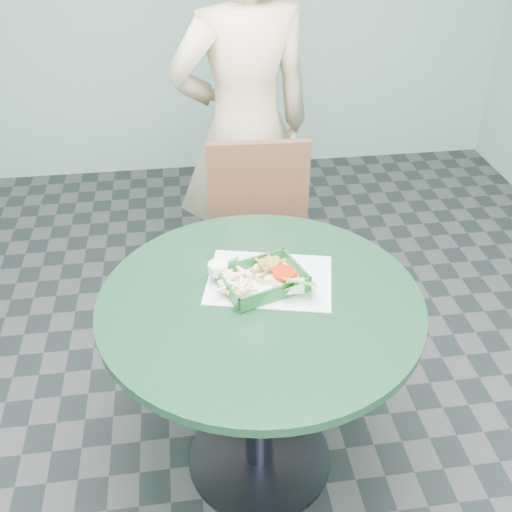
{
  "coord_description": "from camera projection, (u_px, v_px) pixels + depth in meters",
  "views": [
    {
      "loc": [
        -0.21,
        -1.4,
        1.9
      ],
      "look_at": [
        0.0,
        0.1,
        0.86
      ],
      "focal_mm": 42.0,
      "sensor_mm": 36.0,
      "label": 1
    }
  ],
  "objects": [
    {
      "name": "placemat",
      "position": [
        269.0,
        285.0,
        1.89
      ],
      "size": [
        0.44,
        0.37,
        0.0
      ],
      "primitive_type": "cube",
      "rotation": [
        0.0,
        0.0,
        -0.24
      ],
      "color": "white",
      "rests_on": "cafe_table"
    },
    {
      "name": "diner_person",
      "position": [
        244.0,
        97.0,
        2.48
      ],
      "size": [
        0.85,
        0.66,
        2.07
      ],
      "primitive_type": "imported",
      "rotation": [
        0.0,
        0.0,
        3.39
      ],
      "color": "#CDAF8A",
      "rests_on": "floor"
    },
    {
      "name": "food_basket",
      "position": [
        262.0,
        287.0,
        1.86
      ],
      "size": [
        0.24,
        0.18,
        0.05
      ],
      "rotation": [
        0.0,
        0.0,
        0.32
      ],
      "color": "#195B23",
      "rests_on": "placemat"
    },
    {
      "name": "garnish_cup",
      "position": [
        286.0,
        289.0,
        1.81
      ],
      "size": [
        0.12,
        0.12,
        0.05
      ],
      "rotation": [
        0.0,
        0.0,
        -0.23
      ],
      "color": "white",
      "rests_on": "food_basket"
    },
    {
      "name": "fries_pile",
      "position": [
        233.0,
        281.0,
        1.85
      ],
      "size": [
        0.11,
        0.12,
        0.04
      ],
      "primitive_type": null,
      "rotation": [
        0.0,
        0.0,
        0.0
      ],
      "color": "#F8D795",
      "rests_on": "food_basket"
    },
    {
      "name": "sauce_ramekin",
      "position": [
        224.0,
        265.0,
        1.9
      ],
      "size": [
        0.06,
        0.06,
        0.04
      ],
      "rotation": [
        0.0,
        0.0,
        -0.22
      ],
      "color": "white",
      "rests_on": "food_basket"
    },
    {
      "name": "dining_chair",
      "position": [
        262.0,
        240.0,
        2.5
      ],
      "size": [
        0.42,
        0.42,
        0.93
      ],
      "rotation": [
        0.0,
        0.0,
        -0.06
      ],
      "color": "#4F2C1D",
      "rests_on": "floor"
    },
    {
      "name": "crab_sandwich",
      "position": [
        273.0,
        273.0,
        1.86
      ],
      "size": [
        0.11,
        0.11,
        0.07
      ],
      "rotation": [
        0.0,
        0.0,
        -0.16
      ],
      "color": "#EAD378",
      "rests_on": "food_basket"
    },
    {
      "name": "floor",
      "position": [
        259.0,
        458.0,
        2.25
      ],
      "size": [
        4.0,
        5.0,
        0.02
      ],
      "primitive_type": "cube",
      "color": "#303335",
      "rests_on": "ground"
    },
    {
      "name": "cafe_table",
      "position": [
        260.0,
        344.0,
        1.92
      ],
      "size": [
        0.99,
        0.99,
        0.75
      ],
      "color": "#2D2D38",
      "rests_on": "floor"
    }
  ]
}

